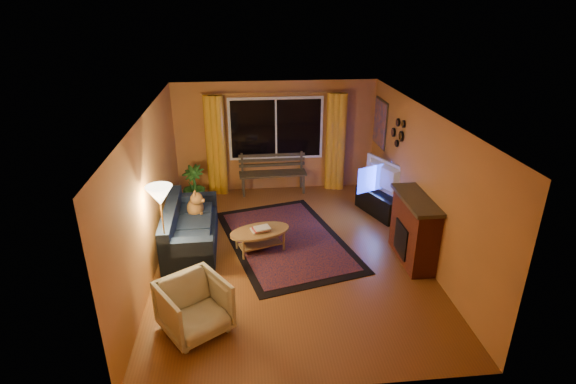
{
  "coord_description": "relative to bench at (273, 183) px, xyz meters",
  "views": [
    {
      "loc": [
        -0.72,
        -6.78,
        4.13
      ],
      "look_at": [
        0.0,
        0.3,
        1.05
      ],
      "focal_mm": 28.0,
      "sensor_mm": 36.0,
      "label": 1
    }
  ],
  "objects": [
    {
      "name": "painting",
      "position": [
        2.32,
        -0.3,
        1.42
      ],
      "size": [
        0.04,
        0.76,
        0.96
      ],
      "primitive_type": "cube",
      "color": "orange",
      "rests_on": "wall_right"
    },
    {
      "name": "ceiling",
      "position": [
        0.1,
        -2.75,
        2.28
      ],
      "size": [
        4.5,
        6.0,
        0.02
      ],
      "primitive_type": "cube",
      "color": "white",
      "rests_on": "ground"
    },
    {
      "name": "potted_plant",
      "position": [
        -1.74,
        -0.46,
        0.2
      ],
      "size": [
        0.64,
        0.64,
        0.86
      ],
      "primitive_type": "imported",
      "rotation": [
        0.0,
        0.0,
        -0.42
      ],
      "color": "#235B1E",
      "rests_on": "ground"
    },
    {
      "name": "tv_console",
      "position": [
        2.1,
        -1.36,
        0.01
      ],
      "size": [
        0.76,
        1.21,
        0.48
      ],
      "primitive_type": "cube",
      "rotation": [
        0.0,
        0.0,
        0.36
      ],
      "color": "black",
      "rests_on": "ground"
    },
    {
      "name": "sofa",
      "position": [
        -1.62,
        -2.35,
        0.18
      ],
      "size": [
        0.9,
        2.02,
        0.81
      ],
      "primitive_type": "cube",
      "rotation": [
        0.0,
        0.0,
        0.02
      ],
      "color": "black",
      "rests_on": "ground"
    },
    {
      "name": "wall_right",
      "position": [
        2.36,
        -2.75,
        1.02
      ],
      "size": [
        0.02,
        6.0,
        2.5
      ],
      "primitive_type": "cube",
      "color": "#C07A3C",
      "rests_on": "ground"
    },
    {
      "name": "television",
      "position": [
        2.1,
        -1.36,
        0.59
      ],
      "size": [
        0.61,
        1.13,
        0.67
      ],
      "primitive_type": "imported",
      "rotation": [
        0.0,
        0.0,
        1.99
      ],
      "color": "black",
      "rests_on": "tv_console"
    },
    {
      "name": "curtain_rod",
      "position": [
        0.1,
        0.15,
        2.02
      ],
      "size": [
        3.2,
        0.03,
        0.03
      ],
      "primitive_type": "cylinder",
      "rotation": [
        0.0,
        1.57,
        0.0
      ],
      "color": "#BF8C3F",
      "rests_on": "wall_back"
    },
    {
      "name": "armchair",
      "position": [
        -1.37,
        -4.59,
        0.19
      ],
      "size": [
        1.08,
        1.07,
        0.83
      ],
      "primitive_type": "imported",
      "rotation": [
        0.0,
        0.0,
        0.58
      ],
      "color": "beige",
      "rests_on": "ground"
    },
    {
      "name": "rug",
      "position": [
        0.07,
        -2.28,
        -0.22
      ],
      "size": [
        2.69,
        3.51,
        0.02
      ],
      "primitive_type": "cube",
      "rotation": [
        0.0,
        0.0,
        0.25
      ],
      "color": "maroon",
      "rests_on": "ground"
    },
    {
      "name": "floor_lamp",
      "position": [
        -1.9,
        -3.3,
        0.57
      ],
      "size": [
        0.3,
        0.3,
        1.6
      ],
      "primitive_type": "cylinder",
      "rotation": [
        0.0,
        0.0,
        0.14
      ],
      "color": "#BF8C3F",
      "rests_on": "ground"
    },
    {
      "name": "curtain_right",
      "position": [
        1.45,
        0.13,
        0.89
      ],
      "size": [
        0.36,
        0.36,
        2.24
      ],
      "primitive_type": "cylinder",
      "color": "gold",
      "rests_on": "ground"
    },
    {
      "name": "dog",
      "position": [
        -1.57,
        -1.9,
        0.39
      ],
      "size": [
        0.35,
        0.44,
        0.43
      ],
      "primitive_type": null,
      "rotation": [
        0.0,
        0.0,
        -0.16
      ],
      "color": "#9F6932",
      "rests_on": "sofa"
    },
    {
      "name": "window",
      "position": [
        0.1,
        0.19,
        1.22
      ],
      "size": [
        2.0,
        0.02,
        1.3
      ],
      "primitive_type": "cube",
      "color": "black",
      "rests_on": "wall_back"
    },
    {
      "name": "curtain_left",
      "position": [
        -1.25,
        0.13,
        0.89
      ],
      "size": [
        0.36,
        0.36,
        2.24
      ],
      "primitive_type": "cylinder",
      "color": "gold",
      "rests_on": "ground"
    },
    {
      "name": "fireplace",
      "position": [
        2.15,
        -3.15,
        0.32
      ],
      "size": [
        0.4,
        1.2,
        1.1
      ],
      "primitive_type": "cube",
      "color": "maroon",
      "rests_on": "ground"
    },
    {
      "name": "mirror_cluster",
      "position": [
        2.31,
        -1.45,
        1.57
      ],
      "size": [
        0.06,
        0.6,
        0.56
      ],
      "primitive_type": null,
      "color": "black",
      "rests_on": "wall_right"
    },
    {
      "name": "floor",
      "position": [
        0.1,
        -2.75,
        -0.24
      ],
      "size": [
        4.5,
        6.0,
        0.02
      ],
      "primitive_type": "cube",
      "color": "brown",
      "rests_on": "ground"
    },
    {
      "name": "coffee_table",
      "position": [
        -0.41,
        -2.57,
        -0.03
      ],
      "size": [
        1.36,
        1.36,
        0.39
      ],
      "primitive_type": "cylinder",
      "rotation": [
        0.0,
        0.0,
        0.3
      ],
      "color": "olive",
      "rests_on": "ground"
    },
    {
      "name": "bench",
      "position": [
        0.0,
        0.0,
        0.0
      ],
      "size": [
        1.53,
        0.5,
        0.46
      ],
      "primitive_type": "cube",
      "rotation": [
        0.0,
        0.0,
        0.03
      ],
      "color": "#383120",
      "rests_on": "ground"
    },
    {
      "name": "wall_back",
      "position": [
        0.1,
        0.26,
        1.02
      ],
      "size": [
        4.5,
        0.02,
        2.5
      ],
      "primitive_type": "cube",
      "color": "#C07A3C",
      "rests_on": "ground"
    },
    {
      "name": "wall_left",
      "position": [
        -2.16,
        -2.75,
        1.02
      ],
      "size": [
        0.02,
        6.0,
        2.5
      ],
      "primitive_type": "cube",
      "color": "#C07A3C",
      "rests_on": "ground"
    }
  ]
}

